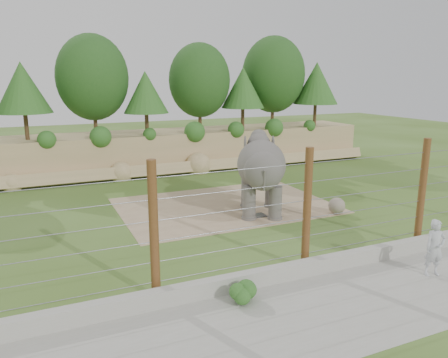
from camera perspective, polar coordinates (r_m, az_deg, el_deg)
name	(u,v)px	position (r m, az deg, el deg)	size (l,w,h in m)	color
ground	(243,226)	(18.48, 2.54, -6.14)	(90.00, 90.00, 0.00)	#3E5E1B
back_embankment	(167,110)	(29.56, -7.51, 8.93)	(30.00, 5.52, 8.77)	tan
dirt_patch	(225,206)	(21.25, 0.13, -3.49)	(10.00, 7.00, 0.02)	tan
drain_grate	(255,216)	(19.68, 4.06, -4.82)	(1.00, 0.60, 0.03)	#262628
elephant	(261,176)	(19.78, 4.86, 0.45)	(1.87, 4.36, 3.53)	#5B5651
stone_ball	(337,206)	(20.50, 14.51, -3.41)	(0.76, 0.76, 0.76)	gray
retaining_wall	(314,266)	(14.41, 11.64, -11.11)	(26.00, 0.35, 0.50)	#9F9E93
walkway	(356,302)	(13.13, 16.83, -15.16)	(26.00, 4.00, 0.01)	#9F9E93
barrier_fence	(307,209)	(14.18, 10.80, -3.91)	(20.26, 0.26, 4.00)	#512C15
walkway_shrub	(245,293)	(12.40, 2.75, -14.62)	(0.64, 0.64, 0.64)	#316026
zookeeper	(435,248)	(15.26, 25.82, -8.09)	(0.66, 0.43, 1.82)	silver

